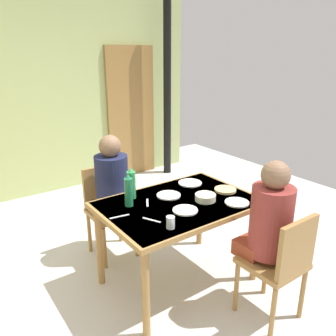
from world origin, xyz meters
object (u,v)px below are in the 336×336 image
(water_bottle_green_far, at_px, (129,191))
(dining_table, at_px, (179,211))
(serving_bowl_center, at_px, (205,197))
(chair_near_diner, at_px, (281,262))
(chair_far_diner, at_px, (108,205))
(person_far_diner, at_px, (113,182))
(person_near_diner, at_px, (269,219))
(water_bottle_green_near, at_px, (131,184))

(water_bottle_green_far, bearing_deg, dining_table, -25.94)
(serving_bowl_center, bearing_deg, chair_near_diner, -80.06)
(chair_near_diner, relative_size, serving_bowl_center, 5.12)
(chair_far_diner, bearing_deg, water_bottle_green_far, 80.83)
(dining_table, height_order, person_far_diner, person_far_diner)
(person_far_diner, relative_size, water_bottle_green_far, 2.91)
(chair_far_diner, distance_m, water_bottle_green_far, 0.73)
(water_bottle_green_far, distance_m, serving_bowl_center, 0.63)
(dining_table, bearing_deg, person_near_diner, -64.24)
(person_far_diner, bearing_deg, water_bottle_green_near, 88.93)
(chair_near_diner, height_order, person_near_diner, person_near_diner)
(person_near_diner, height_order, water_bottle_green_near, person_near_diner)
(chair_near_diner, xyz_separation_m, person_far_diner, (-0.58, 1.44, 0.28))
(person_near_diner, distance_m, water_bottle_green_near, 1.12)
(chair_near_diner, height_order, water_bottle_green_far, water_bottle_green_far)
(chair_far_diner, bearing_deg, chair_near_diner, 110.09)
(person_near_diner, bearing_deg, person_far_diner, 113.86)
(chair_near_diner, distance_m, serving_bowl_center, 0.75)
(chair_near_diner, height_order, person_far_diner, person_far_diner)
(chair_near_diner, bearing_deg, chair_far_diner, 110.09)
(dining_table, bearing_deg, water_bottle_green_near, 132.39)
(chair_far_diner, bearing_deg, person_near_diner, 111.82)
(person_far_diner, height_order, water_bottle_green_near, person_far_diner)
(dining_table, bearing_deg, person_far_diner, 111.90)
(water_bottle_green_far, relative_size, serving_bowl_center, 1.55)
(chair_far_diner, xyz_separation_m, water_bottle_green_near, (-0.01, -0.49, 0.38))
(water_bottle_green_near, xyz_separation_m, water_bottle_green_far, (-0.09, -0.12, -0.00))
(person_near_diner, xyz_separation_m, person_far_diner, (-0.58, 1.30, 0.00))
(dining_table, xyz_separation_m, person_far_diner, (-0.26, 0.65, 0.11))
(person_near_diner, bearing_deg, serving_bowl_center, 102.35)
(chair_near_diner, relative_size, person_far_diner, 1.13)
(dining_table, distance_m, person_near_diner, 0.73)
(water_bottle_green_far, bearing_deg, chair_far_diner, 80.83)
(chair_far_diner, xyz_separation_m, person_near_diner, (0.58, -1.44, 0.28))
(chair_near_diner, bearing_deg, water_bottle_green_near, 118.31)
(chair_far_diner, relative_size, person_near_diner, 1.13)
(chair_near_diner, xyz_separation_m, water_bottle_green_far, (-0.67, 0.96, 0.38))
(person_near_diner, bearing_deg, chair_far_diner, 111.82)
(water_bottle_green_near, bearing_deg, water_bottle_green_far, -127.80)
(person_far_diner, distance_m, water_bottle_green_near, 0.37)
(water_bottle_green_near, bearing_deg, dining_table, -47.61)
(chair_far_diner, distance_m, serving_bowl_center, 1.04)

